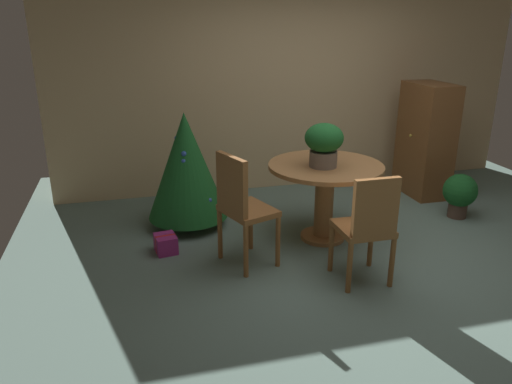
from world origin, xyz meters
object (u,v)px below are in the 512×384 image
object	(u,v)px
flower_vase	(324,142)
wooden_cabinet	(425,140)
wooden_chair_left_near	(241,203)
wooden_chair_near	(368,224)
round_dining_table	(325,184)
holiday_tree	(186,166)
gift_box_purple	(166,244)
potted_plant	(460,193)

from	to	relation	value
flower_vase	wooden_cabinet	distance (m)	2.06
flower_vase	wooden_chair_left_near	distance (m)	0.99
flower_vase	wooden_cabinet	size ratio (longest dim) A/B	0.30
wooden_chair_near	wooden_chair_left_near	size ratio (longest dim) A/B	0.93
round_dining_table	holiday_tree	xyz separation A→B (m)	(-1.26, 0.67, 0.09)
gift_box_purple	potted_plant	xyz separation A→B (m)	(3.22, 0.06, 0.20)
wooden_cabinet	wooden_chair_near	bearing A→B (deg)	-132.33
holiday_tree	potted_plant	xyz separation A→B (m)	(2.93, -0.52, -0.38)
wooden_chair_left_near	gift_box_purple	world-z (taller)	wooden_chair_left_near
holiday_tree	gift_box_purple	bearing A→B (deg)	-116.50
flower_vase	wooden_chair_left_near	xyz separation A→B (m)	(-0.86, -0.27, -0.42)
flower_vase	wooden_chair_left_near	size ratio (longest dim) A/B	0.40
round_dining_table	wooden_cabinet	world-z (taller)	wooden_cabinet
holiday_tree	wooden_cabinet	world-z (taller)	wooden_cabinet
flower_vase	wooden_chair_near	world-z (taller)	flower_vase
wooden_cabinet	potted_plant	bearing A→B (deg)	-92.92
gift_box_purple	wooden_cabinet	distance (m)	3.43
flower_vase	holiday_tree	distance (m)	1.45
potted_plant	holiday_tree	bearing A→B (deg)	169.89
round_dining_table	potted_plant	bearing A→B (deg)	5.01
wooden_chair_near	holiday_tree	world-z (taller)	holiday_tree
wooden_chair_near	wooden_chair_left_near	distance (m)	1.08
holiday_tree	wooden_cabinet	bearing A→B (deg)	5.64
wooden_chair_left_near	potted_plant	world-z (taller)	wooden_chair_left_near
round_dining_table	potted_plant	world-z (taller)	round_dining_table
potted_plant	gift_box_purple	bearing A→B (deg)	-178.85
wooden_chair_near	gift_box_purple	distance (m)	1.90
holiday_tree	wooden_cabinet	distance (m)	2.98
flower_vase	holiday_tree	xyz separation A→B (m)	(-1.21, 0.73, -0.35)
round_dining_table	holiday_tree	distance (m)	1.43
wooden_chair_near	gift_box_purple	xyz separation A→B (m)	(-1.55, 0.99, -0.45)
round_dining_table	potted_plant	xyz separation A→B (m)	(1.66, 0.15, -0.29)
round_dining_table	flower_vase	bearing A→B (deg)	-132.56
round_dining_table	holiday_tree	world-z (taller)	holiday_tree
flower_vase	gift_box_purple	world-z (taller)	flower_vase
wooden_chair_left_near	gift_box_purple	size ratio (longest dim) A/B	4.12
wooden_chair_left_near	potted_plant	size ratio (longest dim) A/B	2.07
gift_box_purple	potted_plant	size ratio (longest dim) A/B	0.50
wooden_chair_near	wooden_cabinet	xyz separation A→B (m)	(1.71, 1.87, 0.15)
gift_box_purple	wooden_cabinet	xyz separation A→B (m)	(3.26, 0.88, 0.60)
gift_box_purple	flower_vase	bearing A→B (deg)	-5.45
wooden_chair_left_near	flower_vase	bearing A→B (deg)	17.53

